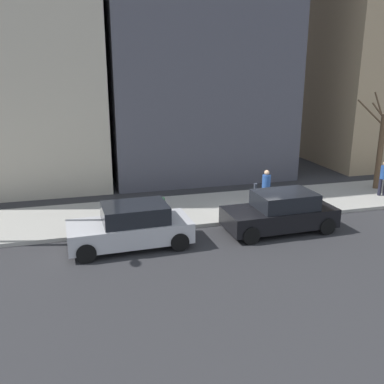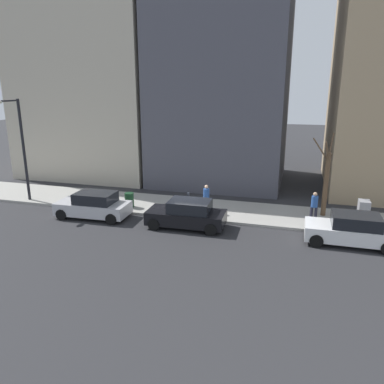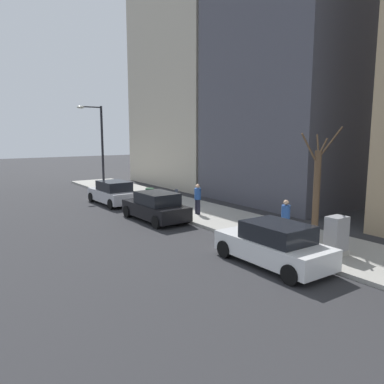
{
  "view_description": "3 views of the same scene",
  "coord_description": "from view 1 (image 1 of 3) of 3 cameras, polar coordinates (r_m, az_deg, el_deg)",
  "views": [
    {
      "loc": [
        -14.94,
        7.13,
        6.05
      ],
      "look_at": [
        1.47,
        2.59,
        1.04
      ],
      "focal_mm": 40.0,
      "sensor_mm": 36.0,
      "label": 1
    },
    {
      "loc": [
        -19.32,
        -5.7,
        7.38
      ],
      "look_at": [
        1.96,
        0.4,
        1.12
      ],
      "focal_mm": 35.0,
      "sensor_mm": 36.0,
      "label": 2
    },
    {
      "loc": [
        -10.41,
        -17.09,
        4.49
      ],
      "look_at": [
        1.32,
        -0.07,
        1.3
      ],
      "focal_mm": 35.0,
      "sensor_mm": 36.0,
      "label": 3
    }
  ],
  "objects": [
    {
      "name": "parking_meter",
      "position": [
        17.62,
        8.42,
        -0.5
      ],
      "size": [
        0.14,
        0.1,
        1.35
      ],
      "color": "slate",
      "rests_on": "sidewalk"
    },
    {
      "name": "ground_plane",
      "position": [
        17.62,
        9.45,
        -3.91
      ],
      "size": [
        120.0,
        120.0,
        0.0
      ],
      "primitive_type": "plane",
      "color": "#2B2B2D"
    },
    {
      "name": "office_tower_left",
      "position": [
        33.09,
        24.25,
        19.91
      ],
      "size": [
        10.9,
        10.9,
        17.7
      ],
      "primitive_type": "cube",
      "color": "tan",
      "rests_on": "ground"
    },
    {
      "name": "bare_tree",
      "position": [
        23.08,
        23.76,
        5.48
      ],
      "size": [
        2.01,
        1.17,
        4.68
      ],
      "color": "brown",
      "rests_on": "sidewalk"
    },
    {
      "name": "sidewalk",
      "position": [
        19.33,
        7.0,
        -1.73
      ],
      "size": [
        4.0,
        36.0,
        0.15
      ],
      "primitive_type": "cube",
      "color": "#9E9B93",
      "rests_on": "ground"
    },
    {
      "name": "pedestrian_midblock",
      "position": [
        18.67,
        9.85,
        0.73
      ],
      "size": [
        0.36,
        0.4,
        1.66
      ],
      "rotation": [
        0.0,
        0.0,
        1.53
      ],
      "color": "#1E1E2D",
      "rests_on": "sidewalk"
    },
    {
      "name": "pedestrian_near_meter",
      "position": [
        22.04,
        24.22,
        1.92
      ],
      "size": [
        0.36,
        0.39,
        1.66
      ],
      "rotation": [
        0.0,
        0.0,
        1.22
      ],
      "color": "#1E1E2D",
      "rests_on": "sidewalk"
    },
    {
      "name": "trash_bin",
      "position": [
        17.01,
        -4.54,
        -2.33
      ],
      "size": [
        0.56,
        0.56,
        0.9
      ],
      "primitive_type": "cylinder",
      "color": "#14381E",
      "rests_on": "sidewalk"
    },
    {
      "name": "parked_car_black",
      "position": [
        16.56,
        11.72,
        -2.67
      ],
      "size": [
        2.02,
        4.25,
        1.52
      ],
      "rotation": [
        0.0,
        0.0,
        0.03
      ],
      "color": "black",
      "rests_on": "ground"
    },
    {
      "name": "parked_car_silver",
      "position": [
        14.96,
        -8.12,
        -4.58
      ],
      "size": [
        2.05,
        4.26,
        1.52
      ],
      "rotation": [
        0.0,
        0.0,
        0.03
      ],
      "color": "#B7B7BC",
      "rests_on": "ground"
    }
  ]
}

